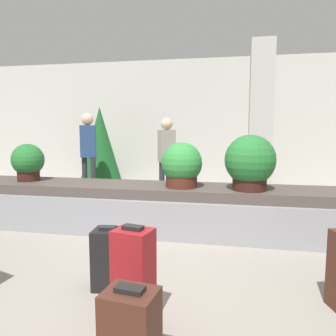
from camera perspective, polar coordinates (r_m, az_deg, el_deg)
name	(u,v)px	position (r m, az deg, el deg)	size (l,w,h in m)	color
ground_plane	(139,274)	(3.47, -5.01, -17.87)	(18.00, 18.00, 0.00)	gray
back_wall	(198,123)	(8.48, 5.31, 7.83)	(18.00, 0.06, 3.20)	beige
carousel	(168,209)	(4.72, 0.00, -7.09)	(6.52, 1.00, 0.65)	gray
pillar	(261,121)	(6.96, 15.82, 7.82)	(0.46, 0.46, 3.20)	beige
suitcase_1	(108,258)	(3.14, -10.35, -15.23)	(0.28, 0.27, 0.58)	black
suitcase_2	(131,334)	(2.14, -6.53, -26.81)	(0.33, 0.29, 0.56)	#472319
suitcase_4	(134,277)	(2.55, -6.01, -18.38)	(0.31, 0.27, 0.76)	maroon
potted_plant_0	(250,163)	(4.39, 14.10, 0.89)	(0.66, 0.66, 0.73)	#381914
potted_plant_1	(28,162)	(5.48, -23.21, 0.98)	(0.49, 0.49, 0.57)	#381914
potted_plant_2	(182,166)	(4.48, 2.38, 0.40)	(0.57, 0.57, 0.62)	#4C2319
traveler_0	(167,152)	(6.49, -0.22, 2.78)	(0.37, 0.33, 1.66)	#282833
traveler_1	(88,147)	(7.14, -13.72, 3.61)	(0.36, 0.27, 1.77)	#282833
decorated_tree	(100,144)	(8.13, -11.71, 4.06)	(1.00, 1.00, 1.98)	#4C331E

